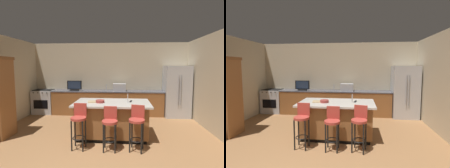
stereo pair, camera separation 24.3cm
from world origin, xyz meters
TOP-DOWN VIEW (x-y plane):
  - wall_back at (0.00, 4.64)m, footprint 6.47×0.12m
  - wall_right at (3.03, 2.32)m, footprint 0.12×5.04m
  - counter_back at (-0.05, 4.26)m, footprint 4.17×0.62m
  - kitchen_island at (0.29, 2.15)m, footprint 1.92×1.09m
  - refrigerator at (2.48, 4.19)m, footprint 0.88×0.78m
  - range_oven at (-2.53, 4.26)m, footprint 0.78×0.63m
  - microwave at (0.40, 4.26)m, footprint 0.48×0.36m
  - tv_monitor at (-1.30, 4.21)m, footprint 0.55×0.16m
  - sink_faucet_back at (-0.10, 4.36)m, footprint 0.02×0.02m
  - sink_faucet_island at (0.68, 2.15)m, footprint 0.02×0.02m
  - bar_stool_left at (-0.40, 1.45)m, footprint 0.34×0.34m
  - bar_stool_center at (0.29, 1.42)m, footprint 0.34×0.34m
  - bar_stool_right at (0.87, 1.45)m, footprint 0.35×0.37m
  - fruit_bowl at (-0.02, 2.07)m, footprint 0.22×0.22m
  - tv_remote at (0.76, 2.24)m, footprint 0.07×0.18m
  - cutting_board at (-0.15, 2.13)m, footprint 0.41×0.31m

SIDE VIEW (x-z plane):
  - counter_back at x=-0.05m, z-range 0.00..0.91m
  - range_oven at x=-2.53m, z-range 0.00..0.93m
  - kitchen_island at x=0.29m, z-range 0.01..0.92m
  - bar_stool_center at x=0.29m, z-range 0.09..1.03m
  - bar_stool_right at x=0.87m, z-range 0.10..1.07m
  - bar_stool_left at x=-0.40m, z-range 0.10..1.10m
  - cutting_board at x=-0.15m, z-range 0.91..0.93m
  - tv_remote at x=0.76m, z-range 0.91..0.93m
  - refrigerator at x=2.48m, z-range 0.00..1.84m
  - fruit_bowl at x=-0.02m, z-range 0.91..0.97m
  - sink_faucet_island at x=0.68m, z-range 0.91..1.13m
  - sink_faucet_back at x=-0.10m, z-range 0.91..1.15m
  - microwave at x=0.40m, z-range 0.91..1.19m
  - tv_monitor at x=-1.30m, z-range 0.89..1.27m
  - wall_back at x=0.00m, z-range 0.00..2.73m
  - wall_right at x=3.03m, z-range 0.00..2.73m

